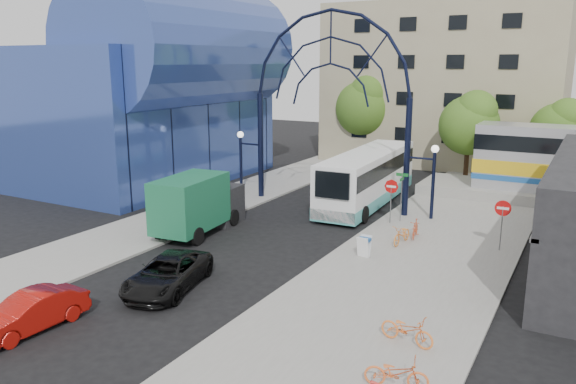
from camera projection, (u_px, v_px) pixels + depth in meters
The scene contains 21 objects.
ground at pixel (188, 279), 23.82m from camera, with size 120.00×120.00×0.00m, color black.
sidewalk_east at pixel (400, 281), 23.43m from camera, with size 8.00×56.00×0.12m, color gray.
plaza_west at pixel (165, 222), 31.99m from camera, with size 5.00×50.00×0.12m, color gray.
gateway_arch at pixel (330, 69), 33.80m from camera, with size 13.64×0.44×12.10m.
stop_sign at pixel (391, 190), 31.31m from camera, with size 0.80×0.07×2.50m.
do_not_enter_sign at pixel (503, 213), 26.68m from camera, with size 0.76×0.07×2.48m.
street_name_sign at pixel (402, 187), 31.60m from camera, with size 0.70×0.70×2.80m.
sandwich_board at pixel (364, 244), 26.09m from camera, with size 0.55×0.61×0.99m.
transit_hall at pixel (151, 93), 42.31m from camera, with size 16.50×18.00×14.50m.
apartment_block at pixel (447, 84), 51.06m from camera, with size 20.00×12.10×14.00m.
tree_north_a at pixel (471, 122), 41.95m from camera, with size 4.48×4.48×7.00m.
tree_north_b at pixel (365, 105), 49.94m from camera, with size 5.12×5.12×8.00m.
tree_north_c at pixel (561, 128), 40.89m from camera, with size 4.16×4.16×6.50m.
city_bus at pixel (368, 177), 36.16m from camera, with size 3.34×12.41×3.38m.
green_truck at pixel (199, 204), 30.07m from camera, with size 2.93×6.50×3.18m.
black_suv at pixel (168, 274), 22.61m from camera, with size 2.22×4.82×1.34m, color black.
red_sedan at pixel (30, 312), 19.15m from camera, with size 1.38×3.97×1.31m, color #A5100A.
bike_near_a at pixel (402, 234), 27.98m from camera, with size 0.64×1.85×0.97m, color orange.
bike_near_b at pixel (415, 229), 28.94m from camera, with size 0.45×1.58×0.95m, color #CA4C28.
bike_far_a at pixel (407, 330), 18.04m from camera, with size 0.64×1.84×0.97m, color orange.
bike_far_c at pixel (396, 373), 15.55m from camera, with size 0.62×1.79×0.94m, color orange.
Camera 1 is at (14.57, -17.48, 9.01)m, focal length 35.00 mm.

